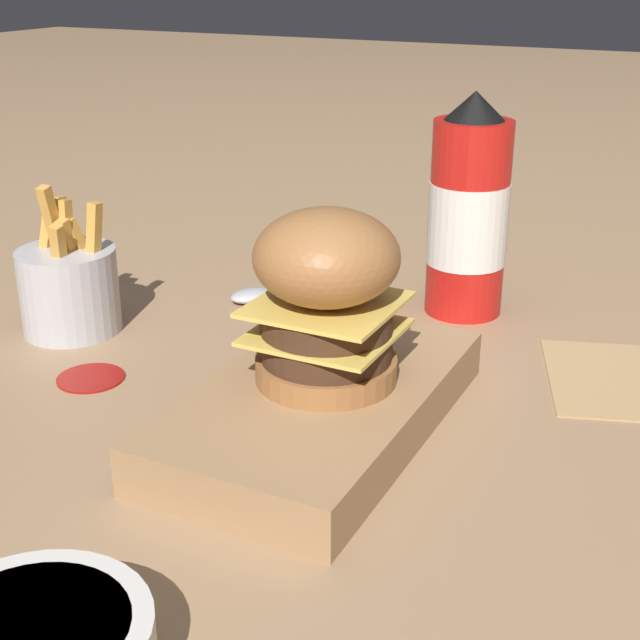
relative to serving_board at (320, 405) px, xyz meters
name	(u,v)px	position (x,y,z in m)	size (l,w,h in m)	color
ground_plane	(410,459)	(-0.01, -0.08, -0.02)	(6.00, 6.00, 0.00)	#9E7A56
serving_board	(320,405)	(0.00, 0.00, 0.00)	(0.29, 0.16, 0.04)	#A37A51
burger	(326,296)	(0.01, 0.00, 0.08)	(0.10, 0.10, 0.13)	#9E6638
ketchup_bottle	(468,215)	(0.27, -0.02, 0.08)	(0.08, 0.08, 0.21)	red
fries_basket	(69,287)	(0.06, 0.29, 0.02)	(0.09, 0.09, 0.14)	#B7B7BC
spoon	(271,291)	(0.22, 0.17, -0.01)	(0.16, 0.11, 0.01)	#B2B2B7
ketchup_puddle	(94,375)	(-0.01, 0.21, -0.02)	(0.06, 0.06, 0.00)	#9E140F
parchment_square	(638,380)	(0.19, -0.20, -0.02)	(0.18, 0.18, 0.00)	tan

